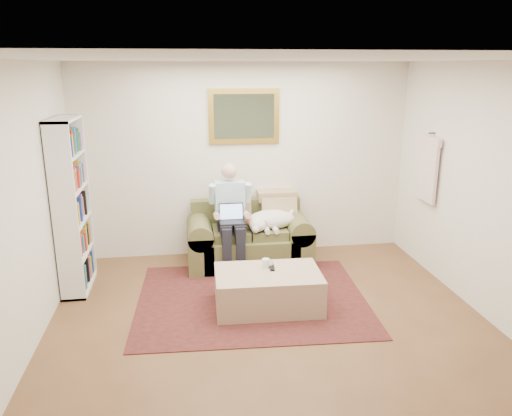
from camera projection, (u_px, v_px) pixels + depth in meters
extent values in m
cube|color=brown|center=(277.00, 344.00, 4.74)|extent=(4.50, 5.00, 0.01)
cube|color=white|center=(281.00, 59.00, 4.02)|extent=(4.50, 5.00, 0.01)
cube|color=white|center=(244.00, 161.00, 6.76)|extent=(4.50, 0.01, 2.60)
cube|color=white|center=(8.00, 224.00, 4.07)|extent=(0.01, 5.00, 2.60)
cube|color=black|center=(252.00, 299.00, 5.64)|extent=(2.64, 2.16, 0.01)
cube|color=brown|center=(249.00, 249.00, 6.61)|extent=(1.22, 0.78, 0.40)
cube|color=brown|center=(246.00, 213.00, 6.82)|extent=(1.48, 0.17, 0.41)
cube|color=brown|center=(200.00, 248.00, 6.51)|extent=(0.32, 0.78, 0.81)
cube|color=brown|center=(297.00, 243.00, 6.69)|extent=(0.32, 0.78, 0.81)
cube|color=brown|center=(231.00, 233.00, 6.46)|extent=(0.46, 0.53, 0.11)
cube|color=brown|center=(268.00, 231.00, 6.53)|extent=(0.46, 0.53, 0.11)
cube|color=black|center=(232.00, 222.00, 6.23)|extent=(0.31, 0.22, 0.02)
cube|color=black|center=(231.00, 211.00, 6.31)|extent=(0.31, 0.06, 0.22)
cube|color=#99BFF2|center=(231.00, 212.00, 6.30)|extent=(0.28, 0.04, 0.19)
cube|color=tan|center=(268.00, 290.00, 5.41)|extent=(1.16, 0.76, 0.41)
cylinder|color=white|center=(266.00, 263.00, 5.46)|extent=(0.08, 0.08, 0.10)
cube|color=black|center=(272.00, 268.00, 5.44)|extent=(0.07, 0.15, 0.02)
cube|color=gold|center=(244.00, 116.00, 6.57)|extent=(0.94, 0.04, 0.72)
cube|color=gray|center=(244.00, 116.00, 6.55)|extent=(0.80, 0.01, 0.58)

